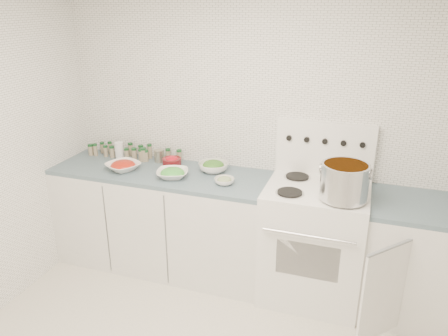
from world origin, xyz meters
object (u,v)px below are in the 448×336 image
(stove, at_px, (314,238))
(bowl_tomato, at_px, (123,166))
(stock_pot, at_px, (344,180))
(bowl_snowpea, at_px, (173,173))

(stove, xyz_separation_m, bowl_tomato, (-1.61, -0.08, 0.44))
(stove, relative_size, stock_pot, 3.87)
(bowl_tomato, height_order, bowl_snowpea, bowl_tomato)
(stove, distance_m, bowl_tomato, 1.67)
(bowl_snowpea, bearing_deg, stock_pot, -2.89)
(stock_pot, height_order, bowl_snowpea, stock_pot)
(bowl_tomato, relative_size, bowl_snowpea, 1.11)
(stove, bearing_deg, bowl_snowpea, -175.27)
(stock_pot, xyz_separation_m, bowl_tomato, (-1.80, 0.08, -0.15))
(bowl_tomato, bearing_deg, stock_pot, -2.57)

